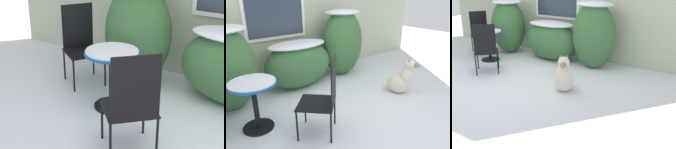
# 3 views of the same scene
# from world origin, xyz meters

# --- Properties ---
(shrub_left) EXTENTS (0.89, 0.80, 1.35)m
(shrub_left) POSITION_xyz_m (-1.39, 1.61, 0.71)
(shrub_left) COLOR #386638
(shrub_left) RESTS_ON ground_plane
(patio_table) EXTENTS (0.62, 0.62, 0.71)m
(patio_table) POSITION_xyz_m (-1.28, 0.81, 0.52)
(patio_table) COLOR black
(patio_table) RESTS_ON ground_plane
(patio_chair_near_table) EXTENTS (0.64, 0.64, 1.04)m
(patio_chair_near_table) POSITION_xyz_m (-2.04, 1.23, 0.55)
(patio_chair_near_table) COLOR black
(patio_chair_near_table) RESTS_ON ground_plane
(patio_chair_far_side) EXTENTS (0.66, 0.66, 1.04)m
(patio_chair_far_side) POSITION_xyz_m (-0.62, 0.14, 0.55)
(patio_chair_far_side) COLOR black
(patio_chair_far_side) RESTS_ON ground_plane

